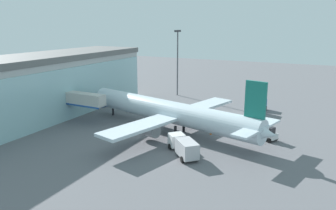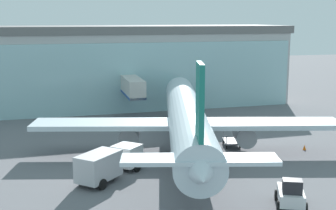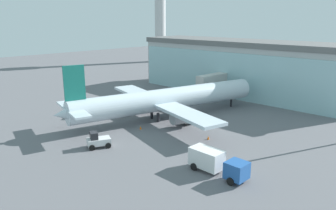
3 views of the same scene
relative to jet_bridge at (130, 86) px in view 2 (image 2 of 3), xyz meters
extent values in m
plane|color=slate|center=(0.62, -27.30, -4.34)|extent=(240.00, 240.00, 0.00)
cube|color=#AFAFAF|center=(0.62, 9.08, 1.37)|extent=(51.87, 14.53, 11.42)
cube|color=#9CC7CD|center=(0.78, 2.30, 0.80)|extent=(50.52, 1.55, 10.28)
cube|color=slate|center=(0.62, 9.08, 7.68)|extent=(52.91, 14.82, 1.20)
cube|color=beige|center=(0.00, -0.10, 0.18)|extent=(2.41, 12.04, 2.40)
cube|color=#194799|center=(0.00, -0.10, -0.87)|extent=(2.46, 12.04, 0.30)
cylinder|color=#4C4C51|center=(0.08, 4.40, -2.68)|extent=(0.70, 0.70, 3.32)
cylinder|color=silver|center=(2.67, -18.28, -0.80)|extent=(12.48, 36.16, 3.87)
cone|color=silver|center=(7.03, -0.66, -0.80)|extent=(4.48, 3.84, 3.87)
cone|color=silver|center=(-1.69, -35.89, -0.80)|extent=(4.35, 4.72, 3.49)
cube|color=silver|center=(2.23, -20.04, -1.19)|extent=(31.60, 11.65, 0.50)
cube|color=silver|center=(-1.45, -34.92, -0.22)|extent=(11.25, 4.97, 0.30)
cube|color=#197266|center=(-1.33, -34.43, 3.81)|extent=(1.12, 3.19, 5.35)
cylinder|color=gray|center=(-3.46, -18.11, -2.54)|extent=(2.81, 3.61, 2.10)
cylinder|color=gray|center=(8.17, -20.99, -2.54)|extent=(2.81, 3.61, 2.10)
cylinder|color=black|center=(0.87, -20.73, -3.54)|extent=(0.50, 0.50, 1.60)
cylinder|color=black|center=(3.12, -21.29, -3.54)|extent=(0.50, 0.50, 1.60)
cylinder|color=black|center=(6.31, -3.57, -3.54)|extent=(0.40, 0.40, 1.60)
cube|color=silver|center=(-4.67, -23.63, -2.94)|extent=(3.11, 3.11, 1.90)
cube|color=#B2B2B7|center=(-7.60, -26.65, -2.79)|extent=(4.36, 4.40, 2.20)
cylinder|color=black|center=(-5.46, -22.87, -3.89)|extent=(0.84, 0.86, 0.90)
cylinder|color=black|center=(-3.88, -24.40, -3.89)|extent=(0.84, 0.86, 0.90)
cylinder|color=black|center=(-9.08, -26.60, -3.89)|extent=(0.84, 0.86, 0.90)
cylinder|color=black|center=(-7.50, -28.13, -3.89)|extent=(0.84, 0.86, 0.90)
cube|color=slate|center=(7.81, -18.45, -3.82)|extent=(2.19, 3.09, 0.16)
cylinder|color=black|center=(7.36, -17.20, -4.12)|extent=(0.22, 0.46, 0.44)
cylinder|color=slate|center=(7.36, -17.20, -3.29)|extent=(0.08, 0.08, 0.90)
cylinder|color=black|center=(8.77, -17.53, -4.12)|extent=(0.22, 0.46, 0.44)
cylinder|color=slate|center=(8.77, -17.53, -3.29)|extent=(0.08, 0.08, 0.90)
cylinder|color=black|center=(6.86, -19.38, -4.12)|extent=(0.22, 0.46, 0.44)
cylinder|color=slate|center=(6.86, -19.38, -3.29)|extent=(0.08, 0.08, 0.90)
cylinder|color=black|center=(8.26, -19.71, -4.12)|extent=(0.22, 0.46, 0.44)
cylinder|color=slate|center=(8.26, -19.71, -3.29)|extent=(0.08, 0.08, 0.90)
cube|color=silver|center=(5.63, -35.18, -3.49)|extent=(2.94, 3.65, 0.90)
cube|color=#26262B|center=(5.37, -35.76, -2.54)|extent=(1.68, 1.48, 1.00)
cylinder|color=black|center=(5.26, -33.79, -3.94)|extent=(0.64, 0.87, 0.80)
cylinder|color=black|center=(6.91, -34.52, -3.94)|extent=(0.64, 0.87, 0.80)
cylinder|color=black|center=(4.35, -35.84, -3.94)|extent=(0.64, 0.87, 0.80)
cylinder|color=black|center=(6.00, -36.57, -3.94)|extent=(0.64, 0.87, 0.80)
cone|color=orange|center=(3.95, -26.04, -4.07)|extent=(0.36, 0.36, 0.55)
cone|color=orange|center=(14.72, -21.93, -4.07)|extent=(0.36, 0.36, 0.55)
camera|label=1|loc=(-47.34, -43.96, 14.28)|focal=35.00mm
camera|label=2|loc=(-11.60, -64.64, 9.50)|focal=50.00mm
camera|label=3|loc=(42.90, -58.98, 13.24)|focal=35.00mm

